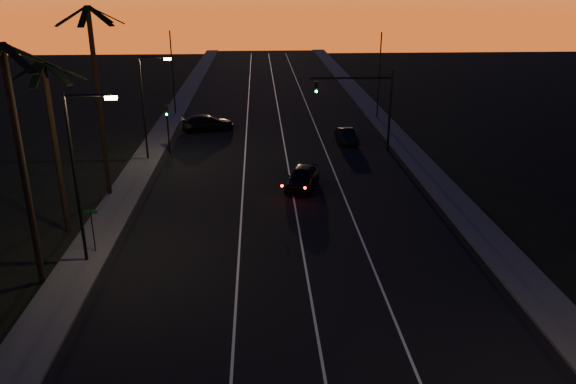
{
  "coord_description": "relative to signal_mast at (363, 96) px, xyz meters",
  "views": [
    {
      "loc": [
        -1.8,
        -6.96,
        13.96
      ],
      "look_at": [
        -0.22,
        22.43,
        2.84
      ],
      "focal_mm": 35.0,
      "sensor_mm": 36.0,
      "label": 1
    }
  ],
  "objects": [
    {
      "name": "road",
      "position": [
        -7.14,
        -9.99,
        -4.78
      ],
      "size": [
        20.0,
        170.0,
        0.01
      ],
      "primitive_type": "cube",
      "color": "black",
      "rests_on": "ground"
    },
    {
      "name": "lane_stripe_left",
      "position": [
        -10.14,
        -9.99,
        -4.76
      ],
      "size": [
        0.12,
        160.0,
        0.01
      ],
      "primitive_type": "cube",
      "color": "silver",
      "rests_on": "road"
    },
    {
      "name": "signal_post",
      "position": [
        -16.64,
        -0.01,
        -1.89
      ],
      "size": [
        0.28,
        0.37,
        4.2
      ],
      "color": "black",
      "rests_on": "ground"
    },
    {
      "name": "street_sign",
      "position": [
        -17.94,
        -18.99,
        -3.13
      ],
      "size": [
        0.7,
        0.06,
        2.6
      ],
      "color": "black",
      "rests_on": "ground"
    },
    {
      "name": "lead_car",
      "position": [
        -5.88,
        -9.27,
        -3.98
      ],
      "size": [
        3.22,
        5.44,
        1.58
      ],
      "color": "black",
      "rests_on": "road"
    },
    {
      "name": "signal_mast",
      "position": [
        0.0,
        0.0,
        0.0
      ],
      "size": [
        7.1,
        0.41,
        7.0
      ],
      "color": "black",
      "rests_on": "ground"
    },
    {
      "name": "sidewalk_left",
      "position": [
        -18.34,
        -9.99,
        -4.7
      ],
      "size": [
        2.4,
        170.0,
        0.16
      ],
      "primitive_type": "cube",
      "color": "#3E3E3B",
      "rests_on": "ground"
    },
    {
      "name": "palm_mid",
      "position": [
        -20.34,
        -15.99,
        1.47
      ],
      "size": [
        4.25,
        4.16,
        10.03
      ],
      "color": "black",
      "rests_on": "ground"
    },
    {
      "name": "far_pole_left",
      "position": [
        -18.14,
        15.01,
        -0.28
      ],
      "size": [
        0.14,
        0.14,
        9.0
      ],
      "primitive_type": "cylinder",
      "color": "black",
      "rests_on": "ground"
    },
    {
      "name": "lane_stripe_mid",
      "position": [
        -6.64,
        -9.99,
        -4.76
      ],
      "size": [
        0.12,
        160.0,
        0.01
      ],
      "primitive_type": "cube",
      "color": "silver",
      "rests_on": "road"
    },
    {
      "name": "streetlight_left_near",
      "position": [
        -17.84,
        -19.99,
        0.54
      ],
      "size": [
        2.55,
        0.26,
        9.0
      ],
      "color": "black",
      "rests_on": "ground"
    },
    {
      "name": "far_pole_right",
      "position": [
        3.86,
        12.01,
        -0.28
      ],
      "size": [
        0.14,
        0.14,
        9.0
      ],
      "primitive_type": "cylinder",
      "color": "black",
      "rests_on": "ground"
    },
    {
      "name": "palm_near",
      "position": [
        -19.74,
        -21.99,
        2.29
      ],
      "size": [
        4.25,
        4.16,
        11.53
      ],
      "color": "black",
      "rests_on": "ground"
    },
    {
      "name": "lane_stripe_right",
      "position": [
        -3.14,
        -9.99,
        -4.76
      ],
      "size": [
        0.12,
        160.0,
        0.01
      ],
      "primitive_type": "cube",
      "color": "silver",
      "rests_on": "road"
    },
    {
      "name": "right_car",
      "position": [
        -0.91,
        2.44,
        -4.13
      ],
      "size": [
        1.81,
        4.0,
        1.27
      ],
      "color": "black",
      "rests_on": "road"
    },
    {
      "name": "cross_car",
      "position": [
        -13.98,
        7.61,
        -4.0
      ],
      "size": [
        5.67,
        3.56,
        1.53
      ],
      "color": "black",
      "rests_on": "road"
    },
    {
      "name": "sidewalk_right",
      "position": [
        4.06,
        -9.99,
        -4.7
      ],
      "size": [
        2.4,
        170.0,
        0.16
      ],
      "primitive_type": "cube",
      "color": "#3E3E3B",
      "rests_on": "ground"
    },
    {
      "name": "streetlight_left_far",
      "position": [
        -17.82,
        -1.99,
        0.28
      ],
      "size": [
        2.55,
        0.26,
        8.5
      ],
      "color": "black",
      "rests_on": "ground"
    },
    {
      "name": "palm_far",
      "position": [
        -19.34,
        -9.99,
        2.83
      ],
      "size": [
        4.25,
        4.16,
        12.53
      ],
      "color": "black",
      "rests_on": "ground"
    }
  ]
}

